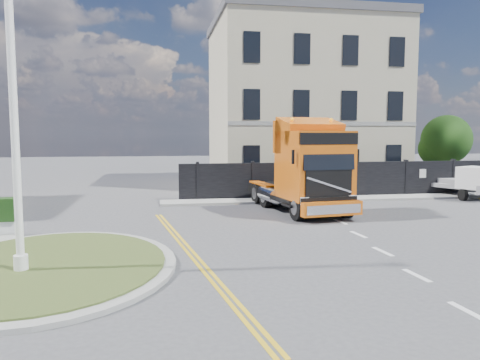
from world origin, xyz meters
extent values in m
plane|color=#424244|center=(0.00, 0.00, 0.00)|extent=(120.00, 120.00, 0.00)
cylinder|color=gray|center=(-7.00, -3.00, 0.06)|extent=(6.80, 6.80, 0.12)
cylinder|color=#31461C|center=(-7.00, -3.00, 0.14)|extent=(6.20, 6.20, 0.05)
cube|color=black|center=(6.00, 9.00, 1.00)|extent=(18.00, 0.25, 2.00)
cube|color=silver|center=(14.50, 9.00, 1.00)|extent=(2.60, 0.12, 2.00)
cube|color=#C2B89A|center=(6.00, 16.50, 5.50)|extent=(12.00, 10.00, 11.00)
cube|color=#525257|center=(6.00, 16.50, 11.25)|extent=(12.30, 10.30, 0.50)
cube|color=#C2B89A|center=(3.00, 16.50, 12.00)|extent=(0.80, 0.80, 1.60)
cube|color=#C2B89A|center=(9.00, 16.50, 12.00)|extent=(0.80, 0.80, 1.60)
cylinder|color=#382619|center=(14.50, 12.00, 1.20)|extent=(0.24, 0.24, 2.40)
sphere|color=#12340F|center=(14.50, 12.00, 3.20)|extent=(3.20, 3.20, 3.20)
sphere|color=#12340F|center=(14.00, 12.40, 2.60)|extent=(2.20, 2.20, 2.20)
cube|color=gray|center=(6.00, 8.10, 0.06)|extent=(20.00, 1.60, 0.12)
cube|color=black|center=(2.36, 5.35, 0.78)|extent=(3.41, 6.85, 0.47)
cube|color=#CA580E|center=(2.60, 3.55, 2.24)|extent=(2.95, 3.03, 2.92)
cube|color=#CA580E|center=(2.46, 4.63, 3.44)|extent=(2.71, 1.28, 1.46)
cube|color=black|center=(2.78, 2.22, 2.66)|extent=(2.28, 0.37, 1.09)
cube|color=#CA580E|center=(2.83, 1.89, 0.57)|extent=(2.63, 0.71, 0.57)
cylinder|color=black|center=(1.60, 2.57, 0.54)|extent=(0.48, 1.12, 1.08)
cylinder|color=gray|center=(1.60, 2.57, 0.54)|extent=(0.45, 0.64, 0.60)
cylinder|color=black|center=(3.83, 2.87, 0.54)|extent=(0.48, 1.12, 1.08)
cylinder|color=gray|center=(3.83, 2.87, 0.54)|extent=(0.45, 0.64, 0.60)
cylinder|color=black|center=(1.10, 6.24, 0.54)|extent=(0.48, 1.12, 1.08)
cylinder|color=gray|center=(1.10, 6.24, 0.54)|extent=(0.45, 0.64, 0.60)
cylinder|color=black|center=(3.34, 6.54, 0.54)|extent=(0.48, 1.12, 1.08)
cylinder|color=gray|center=(3.34, 6.54, 0.54)|extent=(0.45, 0.64, 0.60)
cylinder|color=black|center=(0.94, 7.48, 0.54)|extent=(0.48, 1.12, 1.08)
cylinder|color=gray|center=(0.94, 7.48, 0.54)|extent=(0.45, 0.64, 0.60)
cylinder|color=black|center=(3.17, 7.78, 0.54)|extent=(0.48, 1.12, 1.08)
cylinder|color=gray|center=(3.17, 7.78, 0.54)|extent=(0.45, 0.64, 0.60)
cube|color=slate|center=(12.91, 8.00, 0.63)|extent=(3.35, 4.65, 0.23)
cube|color=silver|center=(12.91, 6.65, 1.22)|extent=(2.23, 2.19, 1.17)
cylinder|color=black|center=(12.06, 6.65, 0.32)|extent=(0.23, 0.63, 0.63)
cylinder|color=black|center=(12.06, 9.35, 0.32)|extent=(0.23, 0.63, 0.63)
cylinder|color=black|center=(13.77, 9.35, 0.32)|extent=(0.23, 0.63, 0.63)
cylinder|color=white|center=(-7.50, -3.50, 4.32)|extent=(0.19, 0.19, 8.64)
camera|label=1|loc=(-4.03, -15.81, 3.59)|focal=35.00mm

